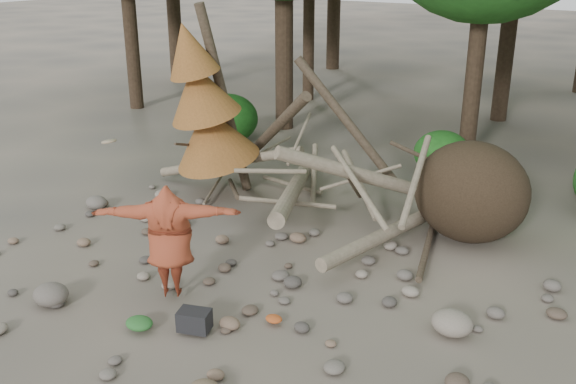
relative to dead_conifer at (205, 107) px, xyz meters
The scene contains 12 objects.
ground 5.05m from the dead_conifer, 47.26° to the right, with size 120.00×120.00×0.00m, color #514C44.
deadfall_pile 5.33m from the dead_conifer, ahead, with size 8.55×5.24×3.30m.
dead_conifer is the anchor object (origin of this frame).
bush_left 4.72m from the dead_conifer, 121.92° to the left, with size 1.80×1.80×1.44m, color #184F15.
bush_mid 6.11m from the dead_conifer, 48.52° to the left, with size 1.40×1.40×1.12m, color #21641D.
frisbee_thrower 4.67m from the dead_conifer, 58.36° to the right, with size 2.70×1.75×2.34m.
backpack 5.94m from the dead_conifer, 53.10° to the right, with size 0.47×0.31×0.31m, color black.
cloth_green 5.91m from the dead_conifer, 61.65° to the right, with size 0.43×0.36×0.16m, color #276228.
cloth_orange 5.96m from the dead_conifer, 40.93° to the right, with size 0.27×0.22×0.10m, color #AE4A1D.
boulder_front_left 5.50m from the dead_conifer, 80.07° to the right, with size 0.58×0.53×0.35m, color #675F56.
boulder_mid_right 7.29m from the dead_conifer, 20.53° to the right, with size 0.62×0.56×0.37m, color gray.
boulder_mid_left 3.17m from the dead_conifer, 131.32° to the right, with size 0.48×0.43×0.29m, color #6A6259.
Camera 1 is at (5.79, -7.26, 5.32)m, focal length 40.00 mm.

